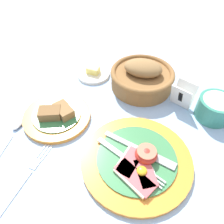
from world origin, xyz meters
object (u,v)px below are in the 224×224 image
teaspoon_by_saucer (15,128)px  fork_on_cloth (25,177)px  breakfast_plate (137,160)px  bread_basket (142,77)px  sugar_cup (215,108)px  butter_dish (93,73)px  number_card (182,95)px  bread_plate (58,114)px

teaspoon_by_saucer → fork_on_cloth: teaspoon_by_saucer is taller
breakfast_plate → bread_basket: (-0.12, 0.25, 0.03)m
breakfast_plate → fork_on_cloth: 0.26m
breakfast_plate → teaspoon_by_saucer: bearing=-164.1°
sugar_cup → teaspoon_by_saucer: size_ratio=0.52×
fork_on_cloth → butter_dish: bearing=3.0°
number_card → bread_plate: bearing=-132.0°
bread_plate → fork_on_cloth: 0.19m
breakfast_plate → bread_basket: 0.28m
sugar_cup → number_card: 0.09m
breakfast_plate → bread_plate: (-0.25, 0.00, 0.00)m
sugar_cup → teaspoon_by_saucer: bearing=-141.4°
number_card → teaspoon_by_saucer: bearing=-128.5°
sugar_cup → fork_on_cloth: (-0.29, -0.42, -0.03)m
bread_basket → number_card: 0.14m
teaspoon_by_saucer → fork_on_cloth: bearing=-143.4°
bread_basket → number_card: bread_basket is taller
sugar_cup → butter_dish: (-0.39, -0.03, -0.02)m
breakfast_plate → sugar_cup: 0.27m
sugar_cup → teaspoon_by_saucer: 0.54m
fork_on_cloth → breakfast_plate: bearing=-59.2°
bread_plate → number_card: size_ratio=2.53×
sugar_cup → bread_basket: bread_basket is taller
breakfast_plate → fork_on_cloth: (-0.19, -0.17, -0.01)m
butter_dish → teaspoon_by_saucer: (-0.03, -0.31, -0.00)m
butter_dish → fork_on_cloth: bearing=-75.5°
breakfast_plate → number_card: size_ratio=3.54×
bread_plate → bread_basket: 0.28m
breakfast_plate → fork_on_cloth: breakfast_plate is taller
breakfast_plate → bread_basket: bearing=116.4°
fork_on_cloth → bread_plate: bearing=8.8°
bread_plate → sugar_cup: size_ratio=1.92×
bread_plate → number_card: (0.27, 0.23, 0.03)m
butter_dish → fork_on_cloth: (0.10, -0.39, -0.01)m
butter_dish → sugar_cup: bearing=4.6°
sugar_cup → bread_basket: 0.23m
number_card → teaspoon_by_saucer: size_ratio=0.39×
sugar_cup → bread_basket: (-0.23, 0.01, 0.01)m
bread_plate → butter_dish: 0.21m
fork_on_cloth → bread_basket: bearing=-20.1°
number_card → fork_on_cloth: size_ratio=0.40×
bread_plate → butter_dish: size_ratio=1.69×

